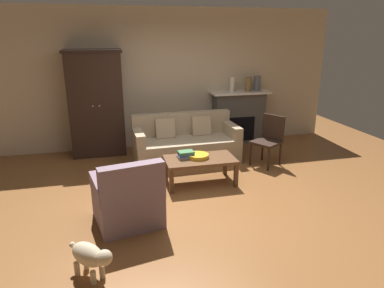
% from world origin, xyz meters
% --- Properties ---
extents(ground_plane, '(9.60, 9.60, 0.00)m').
position_xyz_m(ground_plane, '(0.00, 0.00, 0.00)').
color(ground_plane, brown).
extents(back_wall, '(7.20, 0.10, 2.80)m').
position_xyz_m(back_wall, '(0.00, 2.55, 1.40)').
color(back_wall, beige).
rests_on(back_wall, ground).
extents(fireplace, '(1.26, 0.48, 1.12)m').
position_xyz_m(fireplace, '(1.55, 2.30, 0.57)').
color(fireplace, '#4C4947').
rests_on(fireplace, ground).
extents(armoire, '(1.06, 0.57, 2.02)m').
position_xyz_m(armoire, '(-1.40, 2.22, 1.01)').
color(armoire, black).
rests_on(armoire, ground).
extents(couch, '(1.95, 0.92, 0.86)m').
position_xyz_m(couch, '(0.17, 1.44, 0.32)').
color(couch, tan).
rests_on(couch, ground).
extents(coffee_table, '(1.10, 0.60, 0.42)m').
position_xyz_m(coffee_table, '(0.16, 0.36, 0.37)').
color(coffee_table, brown).
rests_on(coffee_table, ground).
extents(fruit_bowl, '(0.34, 0.34, 0.06)m').
position_xyz_m(fruit_bowl, '(0.14, 0.39, 0.45)').
color(fruit_bowl, gold).
rests_on(fruit_bowl, coffee_table).
extents(book_stack, '(0.26, 0.19, 0.11)m').
position_xyz_m(book_stack, '(-0.06, 0.42, 0.48)').
color(book_stack, gray).
rests_on(book_stack, coffee_table).
extents(mantel_vase_cream, '(0.10, 0.10, 0.30)m').
position_xyz_m(mantel_vase_cream, '(1.37, 2.28, 1.27)').
color(mantel_vase_cream, beige).
rests_on(mantel_vase_cream, fireplace).
extents(mantel_vase_bronze, '(0.14, 0.14, 0.29)m').
position_xyz_m(mantel_vase_bronze, '(1.73, 2.28, 1.27)').
color(mantel_vase_bronze, olive).
rests_on(mantel_vase_bronze, fireplace).
extents(mantel_vase_slate, '(0.15, 0.15, 0.32)m').
position_xyz_m(mantel_vase_slate, '(1.93, 2.28, 1.28)').
color(mantel_vase_slate, '#565B66').
rests_on(mantel_vase_slate, fireplace).
extents(armchair_near_left, '(0.90, 0.90, 0.88)m').
position_xyz_m(armchair_near_left, '(-1.03, -0.62, 0.32)').
color(armchair_near_left, gray).
rests_on(armchair_near_left, ground).
extents(side_chair_wooden, '(0.60, 0.60, 0.90)m').
position_xyz_m(side_chair_wooden, '(1.60, 0.89, 0.51)').
color(side_chair_wooden, black).
rests_on(side_chair_wooden, ground).
extents(dog, '(0.44, 0.47, 0.39)m').
position_xyz_m(dog, '(-1.45, -1.57, 0.25)').
color(dog, beige).
rests_on(dog, ground).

